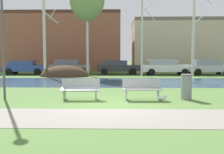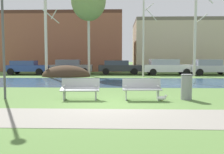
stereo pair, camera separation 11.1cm
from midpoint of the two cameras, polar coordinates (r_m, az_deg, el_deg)
ground_plane at (r=19.73m, az=0.35°, el=-0.65°), size 120.00×120.00×0.00m
paved_path_strip at (r=7.76m, az=-1.27°, el=-8.87°), size 60.00×2.42×0.01m
river_band at (r=18.12m, az=0.25°, el=-1.11°), size 80.00×6.52×0.01m
soil_mound at (r=23.58m, az=-10.48°, el=0.14°), size 4.34×2.85×1.99m
bench_left at (r=10.91m, az=-7.27°, el=-2.48°), size 1.61×0.60×0.87m
bench_right at (r=10.82m, az=6.30°, el=-2.53°), size 1.61×0.60×0.87m
trash_bin at (r=11.27m, az=15.73°, el=-2.00°), size 0.48×0.48×1.06m
seagull at (r=10.70m, az=10.70°, el=-4.50°), size 0.44×0.16×0.26m
streetlamp at (r=12.02m, az=-23.32°, el=14.73°), size 0.32×0.32×6.11m
birch_far_left at (r=23.88m, az=-14.68°, el=8.85°), size 1.41×2.34×7.06m
birch_left at (r=24.34m, az=-5.62°, el=16.45°), size 3.13×3.13×8.77m
birch_center_left at (r=23.43m, az=6.53°, el=10.72°), size 1.27×2.05×8.51m
birch_center at (r=24.72m, az=17.44°, el=10.77°), size 1.61×2.51×8.94m
parked_van_nearest_blue at (r=27.02m, az=-18.66°, el=2.09°), size 4.20×2.23×1.36m
parked_sedan_second_grey at (r=26.46m, az=-9.50°, el=2.30°), size 4.24×2.19×1.46m
parked_hatch_third_dark at (r=26.02m, az=1.04°, el=2.26°), size 4.30×2.22×1.38m
parked_wagon_fourth_white at (r=25.59m, az=11.45°, el=2.25°), size 4.85×2.19×1.51m
parked_suv_fifth_silver at (r=26.58m, az=20.17°, el=2.12°), size 4.24×2.20×1.49m
building_brick_low at (r=34.77m, az=-11.05°, el=7.39°), size 15.23×8.21×7.09m
building_beige_block at (r=35.71m, az=18.79°, el=6.44°), size 17.63×9.20×6.20m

